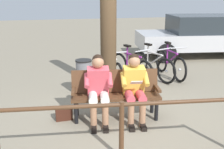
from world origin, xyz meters
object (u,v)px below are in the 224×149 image
object	(u,v)px
bench	(115,90)
parked_car	(199,35)
bicycle_black	(170,64)
bicycle_orange	(112,69)
person_reading	(134,85)
handbag	(64,114)
bicycle_silver	(131,68)
bicycle_blue	(152,66)
person_companion	(98,86)
tree_trunk	(108,24)
litter_bin	(84,78)

from	to	relation	value
bench	parked_car	distance (m)	5.99
bicycle_black	bicycle_orange	size ratio (longest dim) A/B	1.00
person_reading	bicycle_orange	size ratio (longest dim) A/B	0.72
handbag	bicycle_silver	bearing A→B (deg)	-134.41
bicycle_silver	bicycle_orange	distance (m)	0.54
bicycle_silver	bicycle_orange	xyz separation A→B (m)	(0.54, 0.04, 0.00)
bench	parked_car	bearing A→B (deg)	-125.85
parked_car	bicycle_orange	bearing A→B (deg)	39.68
bicycle_black	bicycle_blue	world-z (taller)	same
bicycle_black	bicycle_blue	xyz separation A→B (m)	(0.56, 0.09, 0.00)
person_companion	tree_trunk	world-z (taller)	tree_trunk
tree_trunk	bicycle_orange	bearing A→B (deg)	-110.74
litter_bin	person_reading	bearing A→B (deg)	116.25
bench	litter_bin	world-z (taller)	bench
tree_trunk	bicycle_silver	size ratio (longest dim) A/B	1.98
bench	bicycle_silver	size ratio (longest dim) A/B	1.05
handbag	bicycle_orange	size ratio (longest dim) A/B	0.18
bicycle_black	bicycle_orange	distance (m)	1.70
bicycle_black	parked_car	distance (m)	3.04
handbag	parked_car	size ratio (longest dim) A/B	0.07
litter_bin	bicycle_blue	bearing A→B (deg)	-157.36
handbag	bicycle_silver	distance (m)	2.69
bicycle_black	bench	bearing A→B (deg)	-48.29
litter_bin	person_companion	bearing A→B (deg)	93.26
parked_car	person_reading	bearing A→B (deg)	57.02
handbag	litter_bin	xyz separation A→B (m)	(-0.54, -1.17, 0.29)
tree_trunk	bicycle_blue	size ratio (longest dim) A/B	1.97
handbag	bicycle_silver	size ratio (longest dim) A/B	0.19
bench	handbag	xyz separation A→B (m)	(0.95, -0.06, -0.39)
handbag	bicycle_black	xyz separation A→B (m)	(-3.03, -2.07, 0.24)
tree_trunk	bicycle_silver	distance (m)	1.52
bicycle_orange	bench	bearing A→B (deg)	-15.90
handbag	litter_bin	distance (m)	1.32
person_companion	bench	bearing A→B (deg)	-152.68
bicycle_black	bicycle_blue	bearing A→B (deg)	-84.69
tree_trunk	bicycle_black	world-z (taller)	tree_trunk
person_reading	tree_trunk	xyz separation A→B (m)	(0.11, -1.61, 0.89)
bench	person_companion	xyz separation A→B (m)	(0.34, 0.12, 0.16)
handbag	person_reading	bearing A→B (deg)	167.89
bicycle_black	person_companion	bearing A→B (deg)	-51.08
person_companion	bicycle_blue	size ratio (longest dim) A/B	0.76
handbag	person_companion	bearing A→B (deg)	164.17
litter_bin	bicycle_silver	size ratio (longest dim) A/B	0.52
person_companion	bicycle_orange	world-z (taller)	person_companion
person_reading	handbag	bearing A→B (deg)	-3.76
bench	bicycle_blue	size ratio (longest dim) A/B	1.05
bench	tree_trunk	world-z (taller)	tree_trunk
person_reading	handbag	distance (m)	1.39
person_companion	handbag	xyz separation A→B (m)	(0.61, -0.17, -0.54)
person_companion	bicycle_black	size ratio (longest dim) A/B	0.71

